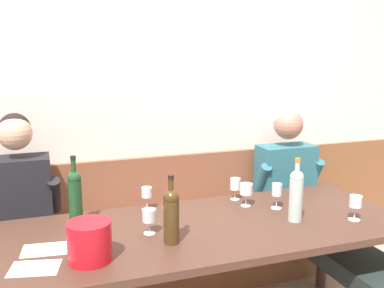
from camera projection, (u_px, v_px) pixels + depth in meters
room_wall_back at (149, 92)px, 3.15m from camera, size 6.80×0.08×2.80m
wood_wainscot_panel at (153, 218)px, 3.29m from camera, size 6.80×0.03×0.93m
wall_bench at (161, 252)px, 3.13m from camera, size 2.65×0.42×0.94m
dining_table at (195, 240)px, 2.37m from camera, size 2.35×0.88×0.75m
person_center_left_seat at (20, 242)px, 2.43m from camera, size 0.48×1.34×1.32m
person_right_seat at (313, 208)px, 3.02m from camera, size 0.53×1.34×1.28m
ice_bucket at (89, 241)px, 1.96m from camera, size 0.20×0.20×0.18m
wine_bottle_green_tall at (171, 214)px, 2.14m from camera, size 0.08×0.08×0.35m
wine_bottle_amber_mid at (75, 196)px, 2.37m from camera, size 0.07×0.07×0.38m
wine_bottle_clear_water at (296, 194)px, 2.42m from camera, size 0.08×0.08×0.36m
wine_glass_mid_right at (149, 217)px, 2.26m from camera, size 0.07×0.07×0.13m
wine_glass_by_bottle at (147, 193)px, 2.60m from camera, size 0.06×0.06×0.14m
wine_glass_right_end at (356, 202)px, 2.44m from camera, size 0.07×0.07×0.14m
wine_glass_center_rear at (246, 190)px, 2.67m from camera, size 0.08×0.08×0.14m
wine_glass_near_bucket at (235, 185)px, 2.79m from camera, size 0.07×0.07×0.14m
wine_glass_left_end at (277, 191)px, 2.63m from camera, size 0.06×0.06×0.15m
tasting_sheet_left_guest at (45, 250)px, 2.09m from camera, size 0.23×0.17×0.00m
tasting_sheet_right_guest at (35, 268)px, 1.90m from camera, size 0.24×0.19×0.00m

